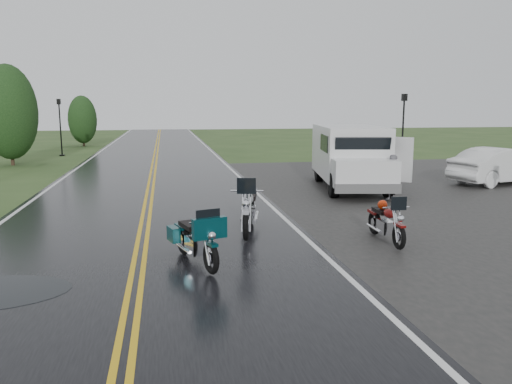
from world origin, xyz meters
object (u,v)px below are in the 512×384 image
(motorcycle_red, at_px, (399,227))
(motorcycle_teal, at_px, (211,245))
(lamp_post_far_right, at_px, (403,130))
(sedan_white, at_px, (501,167))
(motorcycle_silver, at_px, (246,213))
(lamp_post_far_left, at_px, (60,127))
(person_at_van, at_px, (391,178))
(van_white, at_px, (334,163))

(motorcycle_red, distance_m, motorcycle_teal, 4.23)
(motorcycle_teal, xyz_separation_m, lamp_post_far_right, (11.47, 15.49, 1.30))
(motorcycle_teal, bearing_deg, motorcycle_red, -5.51)
(sedan_white, bearing_deg, motorcycle_red, 119.33)
(motorcycle_silver, xyz_separation_m, lamp_post_far_left, (-8.27, 22.61, 1.11))
(motorcycle_teal, xyz_separation_m, person_at_van, (6.67, 6.64, 0.15))
(motorcycle_red, distance_m, lamp_post_far_right, 16.41)
(van_white, relative_size, lamp_post_far_right, 1.63)
(sedan_white, xyz_separation_m, lamp_post_far_right, (-1.07, 6.45, 1.18))
(van_white, bearing_deg, motorcycle_red, -86.90)
(lamp_post_far_left, xyz_separation_m, lamp_post_far_right, (18.72, -9.32, 0.08))
(motorcycle_red, relative_size, lamp_post_far_right, 0.50)
(motorcycle_red, height_order, person_at_van, person_at_van)
(van_white, xyz_separation_m, lamp_post_far_left, (-12.16, 17.50, 0.60))
(person_at_van, relative_size, lamp_post_far_right, 0.40)
(lamp_post_far_left, bearing_deg, lamp_post_far_right, -26.45)
(van_white, height_order, lamp_post_far_right, lamp_post_far_right)
(motorcycle_silver, xyz_separation_m, van_white, (3.89, 5.11, 0.51))
(person_at_van, distance_m, lamp_post_far_right, 10.13)
(motorcycle_silver, relative_size, van_white, 0.39)
(person_at_van, bearing_deg, motorcycle_teal, 9.30)
(van_white, xyz_separation_m, person_at_van, (1.77, -0.66, -0.46))
(motorcycle_silver, xyz_separation_m, person_at_van, (5.66, 4.45, 0.04))
(motorcycle_red, bearing_deg, motorcycle_teal, -166.16)
(motorcycle_teal, relative_size, sedan_white, 0.46)
(motorcycle_red, relative_size, sedan_white, 0.43)
(person_at_van, xyz_separation_m, lamp_post_far_left, (-13.93, 18.17, 1.07))
(motorcycle_teal, distance_m, motorcycle_silver, 2.42)
(person_at_van, bearing_deg, motorcycle_red, 30.73)
(lamp_post_far_left, bearing_deg, person_at_van, -52.52)
(motorcycle_silver, relative_size, sedan_white, 0.54)
(motorcycle_silver, xyz_separation_m, sedan_white, (11.53, 6.85, 0.02))
(motorcycle_silver, distance_m, sedan_white, 13.41)
(lamp_post_far_right, bearing_deg, van_white, -128.75)
(motorcycle_red, xyz_separation_m, person_at_van, (2.54, 5.77, 0.19))
(motorcycle_silver, bearing_deg, person_at_van, 51.32)
(motorcycle_silver, bearing_deg, lamp_post_far_right, 64.98)
(motorcycle_teal, relative_size, van_white, 0.33)
(person_at_van, bearing_deg, van_white, -56.10)
(sedan_white, distance_m, lamp_post_far_right, 6.64)
(motorcycle_silver, relative_size, lamp_post_far_right, 0.63)
(motorcycle_teal, xyz_separation_m, lamp_post_far_left, (-7.25, 24.80, 1.22))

